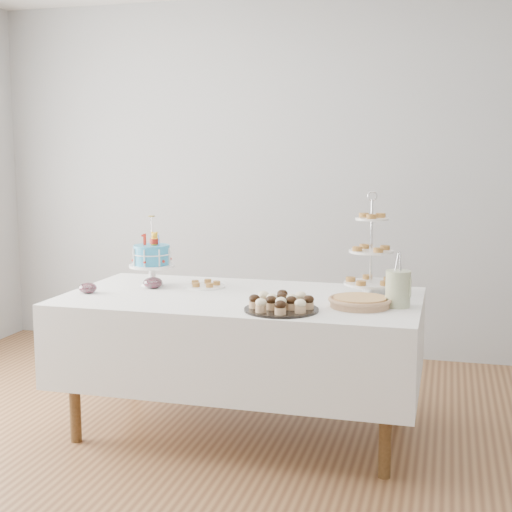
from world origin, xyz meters
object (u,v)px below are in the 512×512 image
(tiered_stand, at_px, (371,252))
(jam_bowl_b, at_px, (153,283))
(plate_stack, at_px, (378,286))
(jam_bowl_a, at_px, (88,288))
(birthday_cake, at_px, (152,267))
(utensil_pitcher, at_px, (398,287))
(table, at_px, (241,336))
(pastry_plate, at_px, (205,285))
(cupcake_tray, at_px, (281,303))
(pie, at_px, (360,301))

(tiered_stand, xyz_separation_m, jam_bowl_b, (-1.22, -0.14, -0.21))
(plate_stack, height_order, jam_bowl_a, plate_stack)
(birthday_cake, xyz_separation_m, plate_stack, (1.29, 0.15, -0.08))
(utensil_pitcher, bearing_deg, jam_bowl_b, -164.68)
(tiered_stand, distance_m, utensil_pitcher, 0.35)
(table, distance_m, jam_bowl_a, 0.89)
(table, height_order, jam_bowl_b, jam_bowl_b)
(jam_bowl_b, bearing_deg, pastry_plate, 20.80)
(cupcake_tray, relative_size, tiered_stand, 0.65)
(birthday_cake, xyz_separation_m, utensil_pitcher, (1.43, -0.22, -0.01))
(pie, height_order, jam_bowl_a, jam_bowl_a)
(tiered_stand, distance_m, jam_bowl_a, 1.57)
(birthday_cake, bearing_deg, utensil_pitcher, -9.61)
(birthday_cake, xyz_separation_m, jam_bowl_b, (0.04, -0.08, -0.08))
(jam_bowl_b, bearing_deg, jam_bowl_a, -141.81)
(pastry_plate, distance_m, jam_bowl_a, 0.66)
(birthday_cake, distance_m, cupcake_tray, 1.00)
(cupcake_tray, bearing_deg, plate_stack, 55.99)
(table, height_order, utensil_pitcher, utensil_pitcher)
(tiered_stand, xyz_separation_m, plate_stack, (0.03, 0.09, -0.20))
(pie, relative_size, plate_stack, 1.87)
(pastry_plate, relative_size, utensil_pitcher, 0.82)
(table, height_order, plate_stack, plate_stack)
(cupcake_tray, height_order, jam_bowl_b, cupcake_tray)
(plate_stack, distance_m, jam_bowl_b, 1.28)
(table, relative_size, plate_stack, 11.23)
(cupcake_tray, relative_size, plate_stack, 2.15)
(cupcake_tray, relative_size, pastry_plate, 1.59)
(table, relative_size, pie, 6.02)
(utensil_pitcher, bearing_deg, pie, -143.13)
(pastry_plate, bearing_deg, utensil_pitcher, -12.50)
(pie, distance_m, tiered_stand, 0.39)
(cupcake_tray, height_order, pie, cupcake_tray)
(tiered_stand, bearing_deg, pie, -92.93)
(jam_bowl_a, bearing_deg, tiered_stand, 13.49)
(pie, distance_m, jam_bowl_b, 1.22)
(cupcake_tray, xyz_separation_m, utensil_pitcher, (0.54, 0.24, 0.06))
(cupcake_tray, xyz_separation_m, tiered_stand, (0.38, 0.52, 0.20))
(utensil_pitcher, bearing_deg, table, -163.27)
(cupcake_tray, relative_size, jam_bowl_b, 3.35)
(plate_stack, bearing_deg, cupcake_tray, -124.01)
(utensil_pitcher, bearing_deg, pastry_plate, -171.42)
(table, bearing_deg, jam_bowl_a, -169.77)
(plate_stack, relative_size, utensil_pitcher, 0.61)
(birthday_cake, relative_size, jam_bowl_a, 4.13)
(pie, xyz_separation_m, jam_bowl_b, (-1.21, 0.19, 0.00))
(birthday_cake, relative_size, pie, 1.28)
(cupcake_tray, xyz_separation_m, plate_stack, (0.41, 0.61, -0.01))
(birthday_cake, height_order, plate_stack, birthday_cake)
(tiered_stand, bearing_deg, utensil_pitcher, -58.78)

